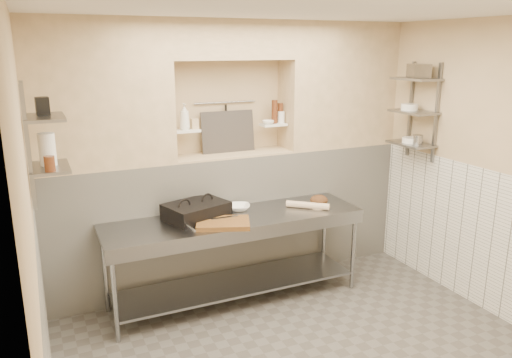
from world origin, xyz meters
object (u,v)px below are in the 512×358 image
panini_press (196,211)px  bottle_soap (184,117)px  jug_left (47,149)px  cutting_board (223,223)px  bread_loaf (319,200)px  mixing_bowl (239,207)px  prep_table (235,242)px  bowl_alcove (268,122)px  rolling_pin (308,205)px

panini_press → bottle_soap: size_ratio=2.54×
panini_press → jug_left: 1.52m
cutting_board → bottle_soap: 1.18m
bread_loaf → jug_left: jug_left is taller
cutting_board → mixing_bowl: size_ratio=2.11×
prep_table → jug_left: (-1.65, -0.10, 1.10)m
bottle_soap → bowl_alcove: size_ratio=2.04×
mixing_bowl → bowl_alcove: size_ratio=1.81×
cutting_board → prep_table: bearing=41.0°
bottle_soap → jug_left: size_ratio=1.02×
rolling_pin → bowl_alcove: 1.01m
mixing_bowl → bottle_soap: (-0.44, 0.36, 0.92)m
cutting_board → bowl_alcove: (0.81, 0.71, 0.81)m
mixing_bowl → bread_loaf: (0.81, -0.24, 0.04)m
cutting_board → bottle_soap: bottle_soap is taller
panini_press → mixing_bowl: (0.48, 0.06, -0.05)m
bottle_soap → panini_press: bearing=-95.4°
mixing_bowl → bottle_soap: 1.08m
jug_left → mixing_bowl: bearing=9.5°
prep_table → bowl_alcove: bowl_alcove is taller
panini_press → bread_loaf: bearing=-25.7°
bottle_soap → bowl_alcove: bottle_soap is taller
panini_press → rolling_pin: bearing=-26.8°
mixing_bowl → jug_left: jug_left is taller
prep_table → bottle_soap: bearing=119.6°
panini_press → bottle_soap: 0.97m
mixing_bowl → bowl_alcove: bowl_alcove is taller
cutting_board → bread_loaf: (1.12, 0.12, 0.05)m
cutting_board → mixing_bowl: mixing_bowl is taller
mixing_bowl → rolling_pin: (0.68, -0.25, 0.01)m
bowl_alcove → rolling_pin: bearing=-73.8°
mixing_bowl → bread_loaf: 0.85m
panini_press → prep_table: bearing=-38.1°
mixing_bowl → bottle_soap: bottle_soap is taller
bowl_alcove → bread_loaf: bearing=-62.3°
bread_loaf → jug_left: 2.69m
cutting_board → mixing_bowl: (0.31, 0.36, 0.01)m
panini_press → bread_loaf: 1.30m
prep_table → bowl_alcove: bearing=41.3°
prep_table → cutting_board: size_ratio=5.25×
cutting_board → rolling_pin: (0.99, 0.11, 0.01)m
prep_table → jug_left: size_ratio=10.04×
jug_left → bottle_soap: bearing=26.3°
prep_table → panini_press: bearing=159.6°
bowl_alcove → jug_left: jug_left is taller
rolling_pin → bread_loaf: size_ratio=2.41×
prep_table → rolling_pin: size_ratio=5.77×
prep_table → bottle_soap: (-0.32, 0.56, 1.20)m
cutting_board → rolling_pin: rolling_pin is taller
cutting_board → jug_left: bearing=177.4°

